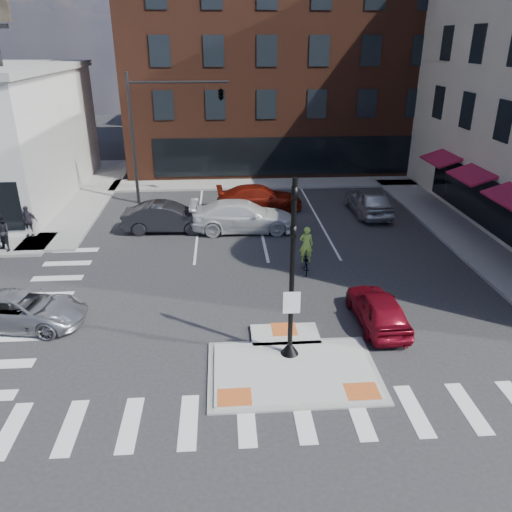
{
  "coord_description": "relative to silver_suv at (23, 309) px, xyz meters",
  "views": [
    {
      "loc": [
        -2.09,
        -13.44,
        9.74
      ],
      "look_at": [
        -0.85,
        4.27,
        2.0
      ],
      "focal_mm": 35.0,
      "sensor_mm": 36.0,
      "label": 1
    }
  ],
  "objects": [
    {
      "name": "ground",
      "position": [
        9.5,
        -3.1,
        -0.64
      ],
      "size": [
        120.0,
        120.0,
        0.0
      ],
      "primitive_type": "plane",
      "color": "#28282B",
      "rests_on": "ground"
    },
    {
      "name": "mast_arm_signal",
      "position": [
        6.03,
        14.9,
        5.57
      ],
      "size": [
        6.1,
        2.24,
        8.0
      ],
      "color": "black",
      "rests_on": "ground"
    },
    {
      "name": "red_sedan",
      "position": [
        13.0,
        -0.87,
        0.03
      ],
      "size": [
        1.69,
        3.93,
        1.32
      ],
      "primitive_type": "imported",
      "rotation": [
        0.0,
        0.0,
        3.17
      ],
      "color": "maroon",
      "rests_on": "ground"
    },
    {
      "name": "bg_car_red",
      "position": [
        9.69,
        12.94,
        0.12
      ],
      "size": [
        5.36,
        2.44,
        1.52
      ],
      "primitive_type": "imported",
      "rotation": [
        0.0,
        0.0,
        1.63
      ],
      "color": "maroon",
      "rests_on": "ground"
    },
    {
      "name": "cyclist",
      "position": [
        11.1,
        3.9,
        0.09
      ],
      "size": [
        0.79,
        1.74,
        2.15
      ],
      "rotation": [
        0.0,
        0.0,
        3.02
      ],
      "color": "#3F3F44",
      "rests_on": "ground"
    },
    {
      "name": "sidewalk_e",
      "position": [
        20.3,
        6.9,
        -0.56
      ],
      "size": [
        3.0,
        24.0,
        0.15
      ],
      "primitive_type": "cube",
      "color": "gray",
      "rests_on": "ground"
    },
    {
      "name": "building_n",
      "position": [
        12.5,
        28.89,
        7.17
      ],
      "size": [
        24.4,
        18.4,
        15.5
      ],
      "color": "#4B2417",
      "rests_on": "ground"
    },
    {
      "name": "pedestrian_b",
      "position": [
        -2.8,
        8.9,
        0.35
      ],
      "size": [
        1.01,
        0.47,
        1.68
      ],
      "primitive_type": "imported",
      "rotation": [
        0.0,
        0.0,
        -0.06
      ],
      "color": "#322C35",
      "rests_on": "sidewalk_nw"
    },
    {
      "name": "bg_car_silver",
      "position": [
        16.19,
        11.72,
        0.19
      ],
      "size": [
        2.11,
        4.92,
        1.65
      ],
      "primitive_type": "imported",
      "rotation": [
        0.0,
        0.0,
        3.17
      ],
      "color": "#B6B8BE",
      "rests_on": "ground"
    },
    {
      "name": "white_pickup",
      "position": [
        8.5,
        9.37,
        0.2
      ],
      "size": [
        5.77,
        2.44,
        1.66
      ],
      "primitive_type": "imported",
      "rotation": [
        0.0,
        0.0,
        1.55
      ],
      "color": "silver",
      "rests_on": "ground"
    },
    {
      "name": "signal_pole",
      "position": [
        9.5,
        -2.7,
        1.72
      ],
      "size": [
        0.6,
        0.6,
        5.98
      ],
      "color": "black",
      "rests_on": "refuge_island"
    },
    {
      "name": "silver_suv",
      "position": [
        0.0,
        0.0,
        0.0
      ],
      "size": [
        4.84,
        2.79,
        1.27
      ],
      "primitive_type": "imported",
      "rotation": [
        0.0,
        0.0,
        1.41
      ],
      "color": "#A6A7AD",
      "rests_on": "ground"
    },
    {
      "name": "refuge_island",
      "position": [
        9.5,
        -3.36,
        -0.58
      ],
      "size": [
        5.4,
        4.65,
        0.13
      ],
      "color": "gray",
      "rests_on": "ground"
    },
    {
      "name": "pedestrian_a",
      "position": [
        -3.37,
        6.9,
        0.46
      ],
      "size": [
        1.16,
        1.1,
        1.89
      ],
      "primitive_type": "imported",
      "rotation": [
        0.0,
        0.0,
        -0.58
      ],
      "color": "black",
      "rests_on": "sidewalk_nw"
    },
    {
      "name": "building_far_right",
      "position": [
        18.5,
        50.9,
        5.36
      ],
      "size": [
        12.0,
        12.0,
        12.0
      ],
      "primitive_type": "cube",
      "color": "brown",
      "rests_on": "ground"
    },
    {
      "name": "bg_car_dark",
      "position": [
        4.38,
        9.59,
        0.16
      ],
      "size": [
        4.86,
        1.85,
        1.58
      ],
      "primitive_type": "imported",
      "rotation": [
        0.0,
        0.0,
        1.54
      ],
      "color": "#25262B",
      "rests_on": "ground"
    },
    {
      "name": "sidewalk_n",
      "position": [
        12.5,
        18.9,
        -0.56
      ],
      "size": [
        26.0,
        3.0,
        0.15
      ],
      "primitive_type": "cube",
      "color": "gray",
      "rests_on": "ground"
    },
    {
      "name": "building_far_left",
      "position": [
        5.5,
        48.9,
        4.36
      ],
      "size": [
        10.0,
        12.0,
        10.0
      ],
      "primitive_type": "cube",
      "color": "slate",
      "rests_on": "ground"
    }
  ]
}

